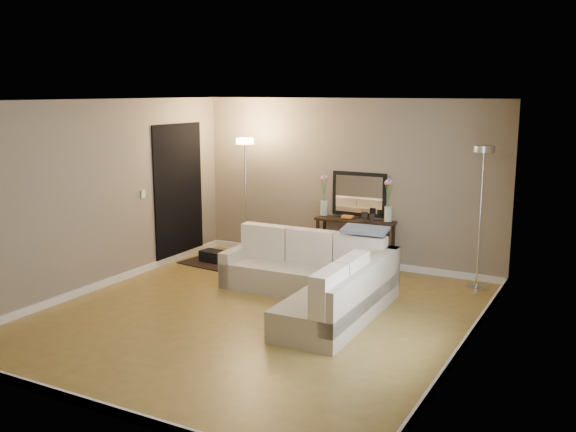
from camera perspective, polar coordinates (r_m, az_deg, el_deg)
The scene contains 23 objects.
floor at distance 7.99m, azimuth -2.75°, elevation -8.78°, with size 5.00×5.50×0.01m, color olive.
ceiling at distance 7.52m, azimuth -2.94°, elevation 10.28°, with size 5.00×5.50×0.01m, color white.
wall_back at distance 10.08m, azimuth 5.30°, elevation 3.00°, with size 5.00×0.02×2.60m, color gray.
wall_front at distance 5.53m, azimuth -17.81°, elevation -4.20°, with size 5.00×0.02×2.60m, color gray.
wall_left at distance 9.18m, azimuth -16.39°, elevation 1.81°, with size 0.02×5.50×2.60m, color gray.
wall_right at distance 6.73m, azimuth 15.80°, elevation -1.42°, with size 0.02×5.50×2.60m, color gray.
baseboard_back at distance 10.31m, azimuth 5.12°, elevation -3.92°, with size 5.00×0.03×0.10m, color white.
baseboard_front at distance 5.99m, azimuth -16.90°, elevation -15.77°, with size 5.00×0.03×0.10m, color white.
baseboard_left at distance 9.44m, azimuth -15.87°, elevation -5.71°, with size 0.03×5.50×0.10m, color white.
baseboard_right at distance 7.10m, azimuth 15.06°, elevation -11.30°, with size 0.03×5.50×0.10m, color white.
doorway at distance 10.45m, azimuth -9.68°, elevation 2.07°, with size 0.02×1.20×2.20m, color black.
switch_plate at distance 9.79m, azimuth -12.75°, elevation 1.94°, with size 0.02×0.08×0.12m, color white.
sectional_sofa at distance 8.31m, azimuth 2.61°, elevation -5.72°, with size 2.40×2.27×0.83m.
throw_blanket at distance 8.51m, azimuth 6.86°, elevation -1.23°, with size 0.59×0.34×0.05m, color slate.
console_table at distance 10.01m, azimuth 5.55°, elevation -2.12°, with size 1.25×0.37×0.76m.
leaning_mirror at distance 10.00m, azimuth 6.35°, elevation 1.94°, with size 0.88×0.07×0.69m.
table_decor at distance 9.88m, azimuth 5.90°, elevation -0.06°, with size 0.53×0.12×0.12m.
flower_vase_left at distance 10.06m, azimuth 3.22°, elevation 1.61°, with size 0.14×0.12×0.65m.
flower_vase_right at distance 9.69m, azimuth 8.92°, elevation 1.13°, with size 0.14×0.12×0.65m.
floor_lamp_lit at distance 10.28m, azimuth -3.81°, elevation 3.68°, with size 0.31×0.31×1.97m.
floor_lamp_unlit at distance 9.04m, azimuth 16.85°, elevation 2.32°, with size 0.32×0.32×1.99m.
charcoal_rug at distance 10.33m, azimuth -5.48°, elevation -4.12°, with size 1.28×0.96×0.02m, color black.
black_bag at distance 10.38m, azimuth -6.74°, elevation -3.70°, with size 0.36×0.26×0.24m, color black.
Camera 1 is at (3.89, -6.43, 2.70)m, focal length 40.00 mm.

